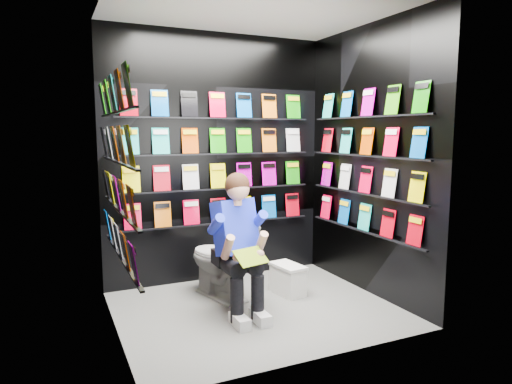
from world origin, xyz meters
name	(u,v)px	position (x,y,z in m)	size (l,w,h in m)	color
floor	(256,309)	(0.00, 0.00, 0.00)	(2.40, 2.40, 0.00)	slate
ceiling	(256,7)	(0.00, 0.00, 2.60)	(2.40, 2.40, 0.00)	white
wall_back	(217,159)	(0.00, 1.00, 1.30)	(2.40, 0.04, 2.60)	black
wall_front	(319,174)	(0.00, -1.00, 1.30)	(2.40, 0.04, 2.60)	black
wall_left	(111,169)	(-1.20, 0.00, 1.30)	(0.04, 2.00, 2.60)	black
wall_right	(369,161)	(1.20, 0.00, 1.30)	(0.04, 2.00, 2.60)	black
comics_back	(218,158)	(0.00, 0.97, 1.31)	(2.10, 0.06, 1.37)	#BC0315
comics_left	(115,168)	(-1.17, 0.00, 1.31)	(0.06, 1.70, 1.37)	#BC0315
comics_right	(366,160)	(1.17, 0.00, 1.31)	(0.06, 1.70, 1.37)	#BC0315
toilet	(220,260)	(-0.18, 0.44, 0.37)	(0.42, 0.75, 0.73)	white
longbox	(288,280)	(0.45, 0.24, 0.13)	(0.20, 0.36, 0.27)	white
longbox_lid	(288,266)	(0.45, 0.24, 0.28)	(0.21, 0.37, 0.03)	white
reader	(234,228)	(-0.18, 0.06, 0.75)	(0.48, 0.71, 1.30)	#232FBF
held_comic	(251,257)	(-0.18, -0.29, 0.58)	(0.27, 0.01, 0.19)	#259F19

